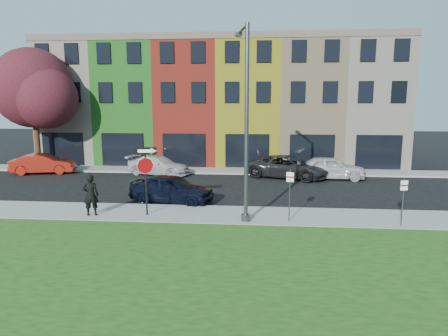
# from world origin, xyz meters

# --- Properties ---
(ground) EXTENTS (120.00, 120.00, 0.00)m
(ground) POSITION_xyz_m (0.00, 0.00, 0.00)
(ground) COLOR black
(ground) RESTS_ON ground
(sidewalk_near) EXTENTS (40.00, 3.00, 0.12)m
(sidewalk_near) POSITION_xyz_m (2.00, 3.00, 0.06)
(sidewalk_near) COLOR gray
(sidewalk_near) RESTS_ON ground
(sidewalk_far) EXTENTS (40.00, 2.40, 0.12)m
(sidewalk_far) POSITION_xyz_m (-3.00, 15.00, 0.06)
(sidewalk_far) COLOR gray
(sidewalk_far) RESTS_ON ground
(rowhouse_block) EXTENTS (30.00, 10.12, 10.00)m
(rowhouse_block) POSITION_xyz_m (-2.50, 21.18, 4.99)
(rowhouse_block) COLOR beige
(rowhouse_block) RESTS_ON ground
(stop_sign) EXTENTS (1.05, 0.18, 3.15)m
(stop_sign) POSITION_xyz_m (-4.19, 2.57, 2.36)
(stop_sign) COLOR black
(stop_sign) RESTS_ON sidewalk_near
(man) EXTENTS (0.92, 0.80, 1.91)m
(man) POSITION_xyz_m (-6.71, 2.29, 1.08)
(man) COLOR black
(man) RESTS_ON sidewalk_near
(sedan_near) EXTENTS (3.60, 5.18, 1.52)m
(sedan_near) POSITION_xyz_m (-3.61, 5.34, 0.76)
(sedan_near) COLOR black
(sedan_near) RESTS_ON ground
(parked_car_red) EXTENTS (3.71, 5.25, 1.49)m
(parked_car_red) POSITION_xyz_m (-14.99, 13.00, 0.74)
(parked_car_red) COLOR maroon
(parked_car_red) RESTS_ON ground
(parked_car_silver) EXTENTS (4.51, 5.79, 1.37)m
(parked_car_silver) POSITION_xyz_m (-6.36, 13.31, 0.69)
(parked_car_silver) COLOR silver
(parked_car_silver) RESTS_ON ground
(parked_car_dark) EXTENTS (6.37, 7.38, 1.57)m
(parked_car_dark) POSITION_xyz_m (2.98, 12.93, 0.78)
(parked_car_dark) COLOR black
(parked_car_dark) RESTS_ON ground
(parked_car_white) EXTENTS (2.43, 4.89, 1.59)m
(parked_car_white) POSITION_xyz_m (5.87, 12.74, 0.80)
(parked_car_white) COLOR silver
(parked_car_white) RESTS_ON ground
(street_lamp) EXTENTS (0.85, 2.54, 8.35)m
(street_lamp) POSITION_xyz_m (0.36, 2.21, 4.33)
(street_lamp) COLOR #46484B
(street_lamp) RESTS_ON sidewalk_near
(parking_sign_a) EXTENTS (0.31, 0.12, 2.29)m
(parking_sign_a) POSITION_xyz_m (2.29, 2.15, 1.54)
(parking_sign_a) COLOR #46484B
(parking_sign_a) RESTS_ON sidewalk_near
(parking_sign_b) EXTENTS (0.32, 0.12, 2.03)m
(parking_sign_b) POSITION_xyz_m (6.96, 1.89, 1.40)
(parking_sign_b) COLOR #46484B
(parking_sign_b) RESTS_ON sidewalk_near
(tree_purple) EXTENTS (7.26, 6.35, 9.21)m
(tree_purple) POSITION_xyz_m (-16.22, 14.78, 6.14)
(tree_purple) COLOR #322110
(tree_purple) RESTS_ON sidewalk_far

